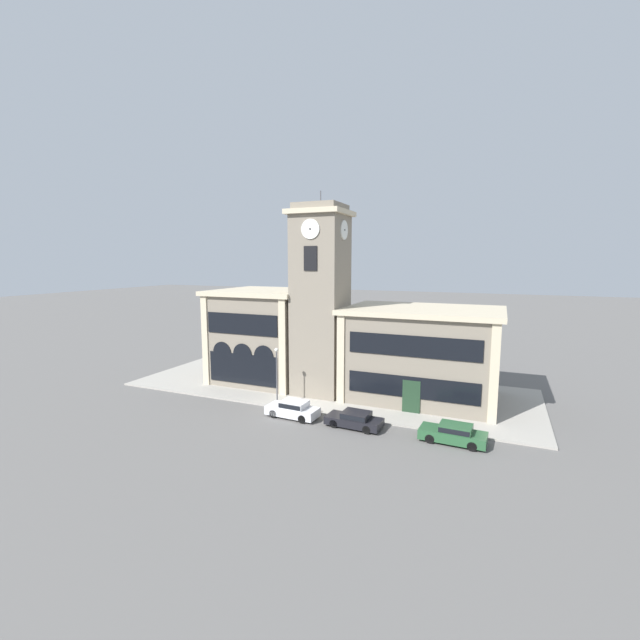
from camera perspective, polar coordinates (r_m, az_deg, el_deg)
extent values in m
plane|color=#605E5B|center=(38.08, -3.23, -12.03)|extent=(300.00, 300.00, 0.00)
cube|color=#A39E93|center=(44.41, 1.00, -8.97)|extent=(40.22, 14.66, 0.15)
cube|color=gray|center=(41.04, 0.08, 1.76)|extent=(4.59, 4.59, 17.16)
cube|color=beige|center=(41.04, 0.08, 14.08)|extent=(5.29, 5.29, 0.45)
cube|color=gray|center=(41.10, 0.08, 14.81)|extent=(4.23, 4.23, 0.60)
cylinder|color=#4C4C51|center=(41.22, 0.08, 16.05)|extent=(0.10, 0.10, 1.20)
cylinder|color=silver|center=(38.75, -1.30, 12.05)|extent=(1.77, 0.10, 1.77)
cylinder|color=black|center=(38.69, -1.35, 12.05)|extent=(0.14, 0.04, 0.14)
cylinder|color=silver|center=(40.05, 3.24, 11.90)|extent=(0.10, 1.77, 1.77)
cylinder|color=black|center=(40.03, 3.34, 11.90)|extent=(0.04, 0.14, 0.14)
cube|color=black|center=(38.66, -1.28, 8.22)|extent=(1.29, 0.10, 2.20)
cube|color=gray|center=(47.05, -7.16, -2.26)|extent=(9.70, 9.44, 9.43)
cube|color=beige|center=(46.44, -7.26, 3.75)|extent=(10.40, 10.14, 0.45)
cube|color=beige|center=(45.65, -15.08, -2.79)|extent=(0.70, 0.16, 9.43)
cube|color=beige|center=(40.80, -5.04, -3.80)|extent=(0.70, 0.16, 9.43)
cube|color=black|center=(42.72, -10.40, -0.55)|extent=(7.95, 0.10, 2.07)
cube|color=black|center=(43.61, -10.25, -6.44)|extent=(7.76, 0.10, 3.02)
cylinder|color=black|center=(44.61, -12.92, -4.20)|extent=(2.13, 0.06, 2.13)
cylinder|color=black|center=(43.26, -10.31, -4.50)|extent=(2.13, 0.06, 2.13)
cylinder|color=black|center=(42.00, -7.53, -4.82)|extent=(2.13, 0.06, 2.13)
cube|color=gray|center=(41.51, 13.43, -4.66)|extent=(13.51, 9.44, 8.18)
cube|color=beige|center=(40.80, 13.63, 1.26)|extent=(14.21, 10.14, 0.45)
cube|color=beige|center=(38.57, 2.76, -5.41)|extent=(0.70, 0.16, 8.18)
cube|color=beige|center=(36.35, 22.22, -6.84)|extent=(0.70, 0.16, 8.18)
cube|color=black|center=(36.55, 12.27, -3.45)|extent=(11.08, 0.10, 1.80)
cube|color=#1E3823|center=(37.65, 12.07, -10.06)|extent=(1.50, 0.12, 2.95)
cube|color=black|center=(37.40, 12.11, -8.77)|extent=(11.08, 0.10, 1.83)
cube|color=silver|center=(36.50, -3.70, -12.00)|extent=(4.51, 2.07, 0.73)
cube|color=silver|center=(36.21, -3.46, -11.12)|extent=(2.21, 1.76, 0.51)
cube|color=black|center=(36.21, -3.46, -11.12)|extent=(2.13, 1.79, 0.38)
cylinder|color=black|center=(36.60, -6.24, -12.32)|extent=(0.70, 0.26, 0.69)
cylinder|color=black|center=(37.88, -4.91, -11.60)|extent=(0.70, 0.26, 0.69)
cylinder|color=black|center=(35.29, -2.39, -13.07)|extent=(0.70, 0.26, 0.69)
cylinder|color=black|center=(36.61, -1.16, -12.27)|extent=(0.70, 0.26, 0.69)
cube|color=black|center=(34.58, 4.55, -13.29)|extent=(4.51, 2.13, 0.61)
cube|color=black|center=(34.33, 4.84, -12.49)|extent=(2.21, 1.81, 0.47)
cube|color=black|center=(34.33, 4.84, -12.49)|extent=(2.13, 1.84, 0.35)
cylinder|color=black|center=(34.43, 1.84, -13.65)|extent=(0.67, 0.26, 0.66)
cylinder|color=black|center=(35.84, 2.97, -12.76)|extent=(0.67, 0.26, 0.66)
cylinder|color=black|center=(33.47, 6.24, -14.34)|extent=(0.67, 0.26, 0.66)
cylinder|color=black|center=(34.92, 7.21, -13.38)|extent=(0.67, 0.26, 0.66)
cube|color=#285633|center=(33.17, 17.27, -14.49)|extent=(4.75, 2.14, 0.71)
cube|color=#285633|center=(32.92, 17.64, -13.56)|extent=(2.32, 1.81, 0.48)
cube|color=black|center=(32.92, 17.64, -13.56)|extent=(2.24, 1.84, 0.36)
cylinder|color=black|center=(32.72, 14.43, -15.08)|extent=(0.69, 0.26, 0.68)
cylinder|color=black|center=(34.22, 15.03, -14.05)|extent=(0.69, 0.26, 0.68)
cylinder|color=black|center=(32.32, 19.62, -15.59)|extent=(0.69, 0.26, 0.68)
cylinder|color=black|center=(33.84, 19.97, -14.52)|extent=(0.69, 0.26, 0.68)
cylinder|color=#4C4C51|center=(38.71, -5.77, -7.74)|extent=(0.12, 0.12, 4.82)
sphere|color=silver|center=(38.09, -5.83, -3.99)|extent=(0.36, 0.36, 0.36)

